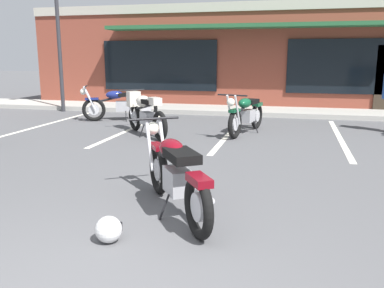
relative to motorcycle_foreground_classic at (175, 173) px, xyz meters
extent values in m
plane|color=#515154|center=(-0.17, 1.46, -0.46)|extent=(80.00, 80.00, 0.00)
cube|color=#A8A59E|center=(-0.17, 8.78, -0.39)|extent=(22.00, 1.80, 0.14)
cube|color=brown|center=(-0.17, 12.32, 1.28)|extent=(15.90, 5.52, 3.49)
cube|color=#B2AD9E|center=(-0.17, 9.53, 2.88)|extent=(15.90, 0.06, 0.30)
cube|color=black|center=(-3.35, 9.52, 0.99)|extent=(4.07, 0.06, 1.70)
cube|color=black|center=(3.01, 9.52, 0.99)|extent=(4.07, 0.06, 1.70)
cube|color=#235933|center=(-0.17, 9.11, 2.23)|extent=(9.54, 0.90, 0.12)
cube|color=silver|center=(-5.06, 5.18, -0.46)|extent=(0.12, 4.80, 0.01)
cube|color=silver|center=(-2.61, 5.18, -0.46)|extent=(0.12, 4.80, 0.01)
cube|color=silver|center=(-0.17, 5.18, -0.46)|extent=(0.12, 4.80, 0.01)
cube|color=silver|center=(2.28, 5.18, -0.46)|extent=(0.12, 4.80, 0.01)
torus|color=black|center=(0.41, -0.62, -0.14)|extent=(0.44, 0.59, 0.64)
cylinder|color=#B7B7BC|center=(0.41, -0.62, -0.14)|extent=(0.21, 0.27, 0.29)
torus|color=black|center=(-0.39, 0.58, -0.14)|extent=(0.44, 0.59, 0.64)
cylinder|color=#B7B7BC|center=(-0.39, 0.58, -0.14)|extent=(0.21, 0.27, 0.29)
cylinder|color=silver|center=(-0.52, 0.61, 0.18)|extent=(0.22, 0.29, 0.66)
cylinder|color=silver|center=(-0.37, 0.71, 0.18)|extent=(0.22, 0.29, 0.66)
cylinder|color=black|center=(-0.49, 0.73, 0.50)|extent=(0.57, 0.40, 0.03)
sphere|color=silver|center=(-0.54, 0.79, 0.36)|extent=(0.24, 0.24, 0.17)
cube|color=maroon|center=(-0.41, 0.61, 0.16)|extent=(0.32, 0.38, 0.06)
cube|color=#9E9EA3|center=(0.06, -0.09, -0.06)|extent=(0.42, 0.47, 0.28)
cylinder|color=silver|center=(0.38, -0.32, -0.10)|extent=(0.37, 0.50, 0.07)
cylinder|color=black|center=(-0.06, 0.08, 0.18)|extent=(0.58, 0.81, 0.26)
ellipsoid|color=maroon|center=(-0.07, 0.10, 0.26)|extent=(0.48, 0.54, 0.22)
cube|color=black|center=(0.13, -0.20, 0.26)|extent=(0.52, 0.59, 0.10)
cube|color=maroon|center=(0.42, -0.63, 0.14)|extent=(0.33, 0.39, 0.08)
cylinder|color=black|center=(-0.05, -0.25, -0.32)|extent=(0.13, 0.10, 0.29)
torus|color=black|center=(-2.77, 6.60, -0.14)|extent=(0.63, 0.35, 0.64)
cylinder|color=#B7B7BC|center=(-2.77, 6.60, -0.14)|extent=(0.29, 0.17, 0.29)
torus|color=black|center=(-4.09, 6.02, -0.14)|extent=(0.63, 0.35, 0.64)
cylinder|color=#B7B7BC|center=(-4.09, 6.02, -0.14)|extent=(0.29, 0.17, 0.29)
cylinder|color=silver|center=(-4.15, 5.90, 0.18)|extent=(0.32, 0.17, 0.66)
cylinder|color=silver|center=(-4.22, 6.06, 0.18)|extent=(0.32, 0.17, 0.66)
cylinder|color=black|center=(-4.26, 5.95, 0.50)|extent=(0.29, 0.62, 0.03)
sphere|color=silver|center=(-4.33, 5.91, 0.36)|extent=(0.22, 0.22, 0.17)
cube|color=navy|center=(-4.13, 6.00, 0.16)|extent=(0.39, 0.27, 0.06)
cube|color=#9E9EA3|center=(-3.36, 6.34, -0.06)|extent=(0.46, 0.38, 0.28)
cylinder|color=silver|center=(-3.08, 6.62, -0.10)|extent=(0.53, 0.28, 0.07)
cylinder|color=black|center=(-3.54, 6.26, 0.18)|extent=(0.89, 0.43, 0.26)
ellipsoid|color=navy|center=(-3.56, 6.25, 0.26)|extent=(0.54, 0.43, 0.22)
cube|color=black|center=(-3.23, 6.40, 0.26)|extent=(0.59, 0.46, 0.10)
cube|color=navy|center=(-2.76, 6.60, 0.14)|extent=(0.39, 0.29, 0.08)
cylinder|color=black|center=(-3.22, 6.20, -0.32)|extent=(0.08, 0.13, 0.29)
torus|color=black|center=(0.38, 5.87, -0.14)|extent=(0.25, 0.65, 0.64)
cylinder|color=#B7B7BC|center=(0.38, 5.87, -0.14)|extent=(0.13, 0.29, 0.29)
torus|color=black|center=(0.04, 4.47, -0.14)|extent=(0.25, 0.65, 0.64)
cylinder|color=#B7B7BC|center=(0.04, 4.47, -0.14)|extent=(0.13, 0.29, 0.29)
cylinder|color=silver|center=(0.11, 4.35, 0.18)|extent=(0.12, 0.33, 0.66)
cylinder|color=silver|center=(-0.07, 4.40, 0.18)|extent=(0.12, 0.33, 0.66)
cylinder|color=black|center=(0.00, 4.30, 0.50)|extent=(0.65, 0.19, 0.03)
sphere|color=silver|center=(-0.02, 4.22, 0.36)|extent=(0.21, 0.21, 0.17)
cube|color=#0F4C2D|center=(0.03, 4.43, 0.16)|extent=(0.22, 0.38, 0.06)
cube|color=#9E9EA3|center=(0.23, 5.25, -0.06)|extent=(0.33, 0.45, 0.28)
cylinder|color=silver|center=(0.18, 5.64, -0.10)|extent=(0.20, 0.55, 0.07)
cylinder|color=black|center=(0.18, 5.06, 0.18)|extent=(0.28, 0.93, 0.26)
ellipsoid|color=#0F4C2D|center=(0.18, 5.04, 0.26)|extent=(0.37, 0.53, 0.22)
cube|color=black|center=(0.27, 5.39, 0.26)|extent=(0.40, 0.57, 0.10)
cube|color=#0F4C2D|center=(0.39, 5.89, 0.14)|extent=(0.24, 0.39, 0.08)
cylinder|color=black|center=(0.42, 5.27, -0.32)|extent=(0.14, 0.06, 0.29)
torus|color=black|center=(-1.46, 3.85, -0.14)|extent=(0.51, 0.54, 0.64)
cylinder|color=#B7B7BC|center=(-1.46, 3.85, -0.14)|extent=(0.24, 0.25, 0.29)
torus|color=black|center=(-2.44, 4.90, -0.14)|extent=(0.51, 0.54, 0.64)
cylinder|color=#B7B7BC|center=(-2.44, 4.90, -0.14)|extent=(0.24, 0.25, 0.29)
cylinder|color=silver|center=(-2.57, 4.91, 0.18)|extent=(0.25, 0.27, 0.66)
cylinder|color=silver|center=(-2.44, 5.04, 0.18)|extent=(0.25, 0.27, 0.66)
cylinder|color=black|center=(-2.56, 5.03, 0.50)|extent=(0.50, 0.47, 0.03)
sphere|color=silver|center=(-2.62, 5.09, 0.36)|extent=(0.24, 0.24, 0.17)
cube|color=beige|center=(-2.47, 4.93, 0.16)|extent=(0.35, 0.36, 0.06)
cube|color=#9E9EA3|center=(-1.89, 4.32, -0.06)|extent=(0.45, 0.46, 0.28)
cylinder|color=silver|center=(-1.54, 4.14, -0.10)|extent=(0.43, 0.45, 0.07)
cylinder|color=black|center=(-2.03, 4.46, 0.18)|extent=(0.69, 0.73, 0.26)
ellipsoid|color=beige|center=(-2.06, 4.49, 0.30)|extent=(0.57, 0.58, 0.26)
cube|color=beige|center=(-2.47, 4.94, 0.30)|extent=(0.37, 0.37, 0.36)
cube|color=black|center=(-1.83, 4.24, 0.32)|extent=(0.45, 0.46, 0.10)
cube|color=beige|center=(-1.62, 4.02, 0.36)|extent=(0.36, 0.37, 0.16)
cylinder|color=black|center=(-1.98, 4.14, -0.32)|extent=(0.11, 0.11, 0.29)
sphere|color=silver|center=(-0.40, -0.92, -0.33)|extent=(0.26, 0.26, 0.26)
cube|color=black|center=(-0.40, -0.81, -0.34)|extent=(0.18, 0.03, 0.09)
cylinder|color=#2D2D33|center=(-6.04, 7.68, 2.28)|extent=(0.12, 0.12, 5.49)
camera|label=1|loc=(1.27, -4.30, 1.29)|focal=38.56mm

